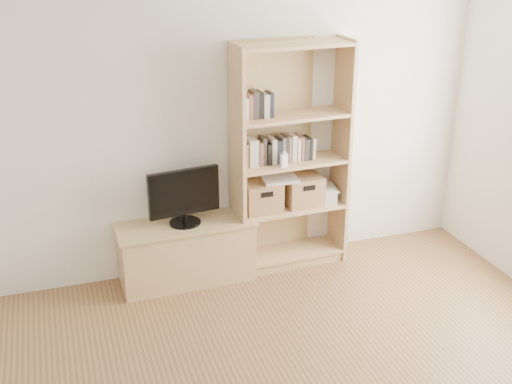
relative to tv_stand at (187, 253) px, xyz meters
name	(u,v)px	position (x,y,z in m)	size (l,w,h in m)	color
back_wall	(228,125)	(0.45, 0.21, 1.04)	(4.50, 0.02, 2.60)	white
tv_stand	(187,253)	(0.00, 0.00, 0.00)	(1.12, 0.42, 0.51)	tan
bookshelf	(291,158)	(0.95, 0.03, 0.75)	(1.00, 0.36, 2.01)	tan
television	(184,197)	(0.00, 0.00, 0.52)	(0.61, 0.05, 0.48)	black
books_row_mid	(290,147)	(0.95, 0.05, 0.84)	(0.88, 0.17, 0.24)	#2F241F
books_row_upper	(266,104)	(0.73, 0.04, 1.24)	(0.41, 0.15, 0.21)	#2F241F
baby_monitor	(284,160)	(0.85, -0.08, 0.78)	(0.06, 0.04, 0.11)	white
basket_left	(262,197)	(0.69, 0.01, 0.43)	(0.32, 0.26, 0.26)	olive
basket_right	(303,190)	(1.08, 0.03, 0.43)	(0.32, 0.26, 0.26)	olive
laptop	(280,179)	(0.85, 0.01, 0.57)	(0.30, 0.21, 0.02)	white
magazine_stack	(325,195)	(1.30, 0.04, 0.36)	(0.17, 0.25, 0.12)	beige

